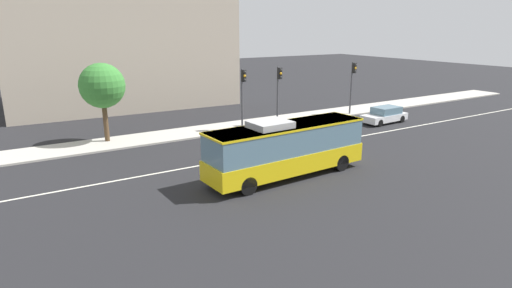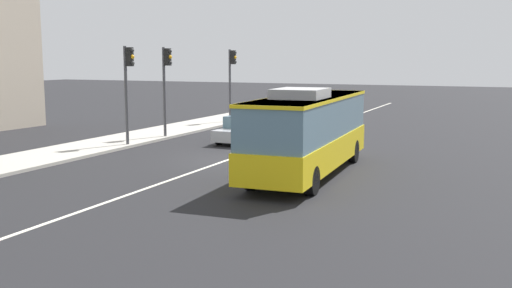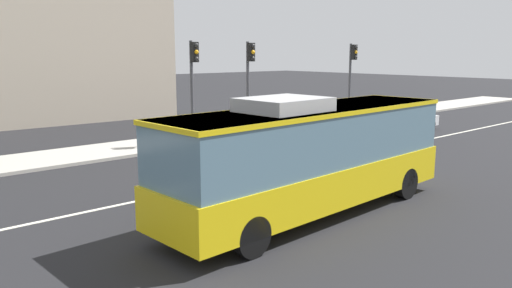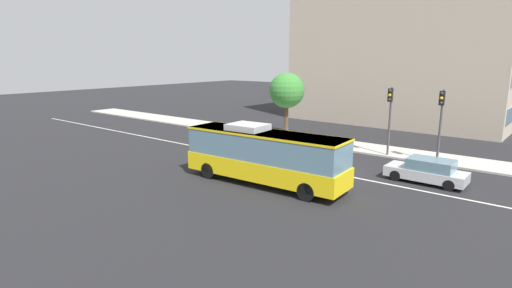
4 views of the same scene
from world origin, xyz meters
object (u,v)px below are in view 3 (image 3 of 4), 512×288
(transit_bus, at_px, (311,153))
(traffic_light_mid_block, at_px, (250,73))
(traffic_light_far_corner, at_px, (352,69))
(traffic_light_near_corner, at_px, (193,75))
(sedan_white, at_px, (408,119))
(sedan_silver, at_px, (322,135))

(transit_bus, distance_m, traffic_light_mid_block, 12.93)
(transit_bus, bearing_deg, traffic_light_far_corner, 32.35)
(transit_bus, height_order, traffic_light_near_corner, traffic_light_near_corner)
(sedan_white, distance_m, traffic_light_mid_block, 10.30)
(traffic_light_near_corner, bearing_deg, traffic_light_mid_block, 86.06)
(traffic_light_near_corner, xyz_separation_m, traffic_light_mid_block, (3.52, -0.06, 0.00))
(sedan_white, relative_size, traffic_light_near_corner, 0.88)
(transit_bus, relative_size, traffic_light_near_corner, 1.94)
(transit_bus, relative_size, sedan_silver, 2.23)
(sedan_white, height_order, traffic_light_near_corner, traffic_light_near_corner)
(traffic_light_mid_block, distance_m, traffic_light_far_corner, 8.88)
(traffic_light_near_corner, relative_size, traffic_light_far_corner, 1.00)
(sedan_silver, height_order, traffic_light_mid_block, traffic_light_mid_block)
(traffic_light_mid_block, bearing_deg, traffic_light_far_corner, 91.10)
(sedan_silver, bearing_deg, traffic_light_near_corner, -47.57)
(traffic_light_near_corner, height_order, traffic_light_far_corner, same)
(sedan_white, xyz_separation_m, traffic_light_near_corner, (-12.60, 4.00, 2.84))
(traffic_light_mid_block, bearing_deg, traffic_light_near_corner, -91.26)
(traffic_light_far_corner, bearing_deg, sedan_silver, -58.08)
(sedan_white, height_order, traffic_light_mid_block, traffic_light_mid_block)
(sedan_white, relative_size, sedan_silver, 1.01)
(sedan_white, xyz_separation_m, traffic_light_far_corner, (-0.21, 4.15, 2.84))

